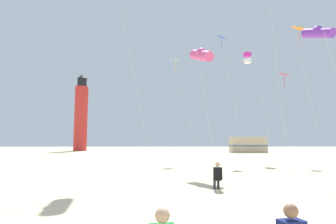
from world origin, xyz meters
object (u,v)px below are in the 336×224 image
(kite_diamond_gold, at_px, (177,64))
(lighthouse_distant, at_px, (81,115))
(kite_tube_violet, at_px, (318,33))
(kite_diamond_scarlet, at_px, (284,78))
(rv_van_tan, at_px, (248,145))
(kite_diamond_blue, at_px, (223,43))
(kite_box_magenta, at_px, (248,58))
(kite_diamond_orange, at_px, (299,34))
(kite_flyer_standing, at_px, (217,175))
(kite_tube_rainbow, at_px, (201,55))

(kite_diamond_gold, xyz_separation_m, lighthouse_distant, (-19.02, 32.08, -2.22))
(kite_tube_violet, height_order, kite_diamond_scarlet, kite_tube_violet)
(lighthouse_distant, bearing_deg, rv_van_tan, -17.42)
(kite_diamond_gold, bearing_deg, kite_tube_violet, -43.35)
(kite_diamond_blue, distance_m, kite_box_magenta, 3.21)
(kite_diamond_orange, relative_size, lighthouse_distant, 0.66)
(kite_diamond_gold, bearing_deg, kite_flyer_standing, -87.36)
(kite_flyer_standing, relative_size, kite_diamond_scarlet, 0.14)
(kite_diamond_scarlet, relative_size, lighthouse_distant, 0.50)
(kite_diamond_scarlet, bearing_deg, kite_flyer_standing, -124.82)
(kite_flyer_standing, xyz_separation_m, kite_box_magenta, (7.01, 17.03, 10.39))
(kite_diamond_orange, bearing_deg, kite_tube_violet, -73.52)
(kite_flyer_standing, height_order, kite_diamond_scarlet, kite_diamond_scarlet)
(kite_diamond_blue, bearing_deg, kite_diamond_scarlet, -35.17)
(kite_diamond_blue, height_order, lighthouse_distant, lighthouse_distant)
(kite_tube_rainbow, relative_size, lighthouse_distant, 0.52)
(kite_diamond_gold, relative_size, kite_tube_rainbow, 1.23)
(kite_flyer_standing, xyz_separation_m, rv_van_tan, (13.43, 37.95, 0.78))
(kite_diamond_gold, height_order, kite_tube_violet, kite_diamond_gold)
(kite_flyer_standing, bearing_deg, kite_diamond_scarlet, -124.24)
(kite_box_magenta, distance_m, kite_diamond_scarlet, 5.47)
(lighthouse_distant, distance_m, rv_van_tan, 35.38)
(kite_box_magenta, distance_m, kite_tube_rainbow, 12.46)
(kite_diamond_orange, bearing_deg, kite_flyer_standing, -133.96)
(kite_diamond_blue, bearing_deg, kite_tube_rainbow, -111.48)
(rv_van_tan, bearing_deg, kite_tube_violet, -101.21)
(kite_flyer_standing, bearing_deg, kite_diamond_blue, -103.73)
(kite_flyer_standing, distance_m, kite_diamond_orange, 15.63)
(kite_diamond_gold, distance_m, kite_tube_rainbow, 9.70)
(kite_tube_rainbow, height_order, kite_diamond_scarlet, kite_tube_rainbow)
(kite_tube_rainbow, bearing_deg, kite_diamond_gold, 97.16)
(kite_diamond_orange, bearing_deg, rv_van_tan, 80.35)
(kite_diamond_orange, distance_m, lighthouse_distant, 48.69)
(kite_tube_violet, bearing_deg, rv_van_tan, 81.75)
(kite_diamond_scarlet, bearing_deg, rv_van_tan, 80.04)
(lighthouse_distant, bearing_deg, kite_tube_violet, -55.14)
(kite_flyer_standing, distance_m, kite_tube_violet, 14.70)
(kite_diamond_blue, height_order, kite_diamond_orange, kite_diamond_blue)
(kite_diamond_gold, xyz_separation_m, kite_box_magenta, (7.76, 0.74, 0.95))
(kite_flyer_standing, height_order, kite_box_magenta, kite_box_magenta)
(kite_box_magenta, bearing_deg, kite_tube_violet, -78.86)
(kite_diamond_orange, bearing_deg, kite_diamond_gold, 140.84)
(kite_tube_violet, distance_m, kite_diamond_orange, 1.81)
(kite_diamond_orange, xyz_separation_m, lighthouse_distant, (-28.24, 39.58, -2.55))
(kite_diamond_gold, height_order, kite_box_magenta, kite_box_magenta)
(kite_box_magenta, distance_m, kite_diamond_orange, 8.40)
(kite_flyer_standing, height_order, kite_tube_violet, kite_tube_violet)
(kite_diamond_blue, relative_size, lighthouse_distant, 0.79)
(kite_tube_violet, xyz_separation_m, kite_box_magenta, (-1.95, 9.90, 1.17))
(kite_diamond_orange, xyz_separation_m, kite_diamond_scarlet, (0.58, 4.23, -2.48))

